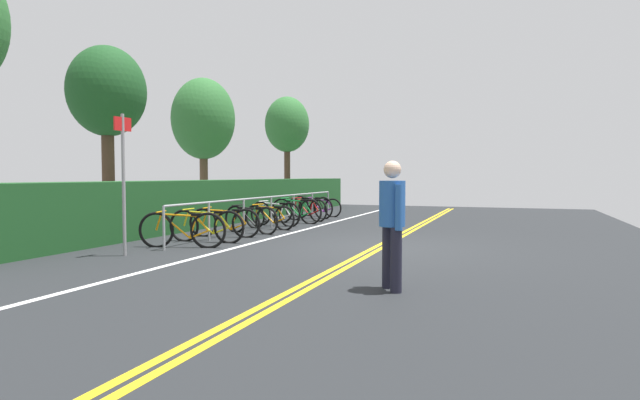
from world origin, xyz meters
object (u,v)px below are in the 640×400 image
Objects in this scene: bicycle_3 at (251,219)px; bicycle_9 at (320,207)px; bicycle_6 at (296,211)px; bicycle_8 at (312,207)px; tree_far_right at (203,120)px; tree_extra at (287,125)px; sign_post_near at (123,172)px; bicycle_0 at (182,230)px; bicycle_2 at (225,223)px; bicycle_4 at (269,217)px; pedestrian at (392,217)px; bike_rack at (271,204)px; bicycle_5 at (275,214)px; bicycle_7 at (306,210)px; tree_mid at (107,94)px; bicycle_1 at (206,226)px.

bicycle_9 is at bearing 2.58° from bicycle_3.
bicycle_8 is (1.84, 0.22, -0.00)m from bicycle_6.
bicycle_8 is 5.20m from tree_far_right.
bicycle_8 is 7.20m from tree_extra.
sign_post_near reaches higher than bicycle_8.
bicycle_0 is 1.04× the size of bicycle_8.
bicycle_2 is 1.08× the size of bicycle_4.
bicycle_0 is at bearing 179.05° from bicycle_4.
bicycle_0 reaches higher than bicycle_4.
bicycle_3 is 0.34× the size of tree_extra.
bicycle_4 is 0.97× the size of bicycle_8.
bicycle_4 is 5.17m from sign_post_near.
pedestrian is at bearing -137.27° from bicycle_3.
tree_far_right reaches higher than pedestrian.
sign_post_near is at bearing 174.56° from bicycle_3.
sign_post_near reaches higher than bike_rack.
tree_extra is (5.45, 3.33, 3.33)m from bicycle_8.
bicycle_3 is at bearing -160.65° from tree_extra.
bicycle_5 is at bearing 179.90° from bicycle_9.
bicycle_9 is at bearing 5.19° from bicycle_6.
tree_extra reaches higher than bicycle_2.
bicycle_8 is (4.70, 0.23, 0.03)m from bicycle_3.
tree_extra reaches higher than sign_post_near.
bicycle_7 is 0.98× the size of bicycle_8.
tree_far_right is at bearing 2.22° from tree_mid.
bicycle_2 is 1.06× the size of bicycle_7.
bicycle_2 is 6.42m from bicycle_9.
tree_far_right is at bearing 42.98° from pedestrian.
bicycle_7 is at bearing -0.30° from bicycle_1.
bicycle_0 is 1.72m from sign_post_near.
bicycle_6 is 9.18m from pedestrian.
bicycle_2 is at bearing 178.23° from bicycle_7.
bicycle_4 is 0.65× the size of sign_post_near.
bike_rack is 3.30m from bicycle_1.
pedestrian reaches higher than bicycle_3.
bicycle_7 is (3.74, 0.05, 0.01)m from bicycle_3.
bicycle_4 is (-0.39, -0.14, -0.33)m from bike_rack.
bicycle_4 is 3.67m from bicycle_8.
bicycle_2 is 0.95m from bicycle_3.
bicycle_1 is at bearing 177.66° from bicycle_3.
tree_far_right is (4.70, 4.42, 3.10)m from bicycle_3.
bicycle_1 is at bearing 179.70° from bicycle_7.
bicycle_1 is (0.88, 0.02, -0.01)m from bicycle_0.
bicycle_5 is (4.66, 0.19, -0.01)m from bicycle_0.
pedestrian is (-2.30, -4.71, 0.56)m from bicycle_0.
bike_rack is 5.78× the size of bicycle_4.
bike_rack is 1.90× the size of tree_mid.
bicycle_3 reaches higher than bicycle_4.
pedestrian is at bearing -144.78° from bicycle_5.
bicycle_6 reaches higher than bicycle_7.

